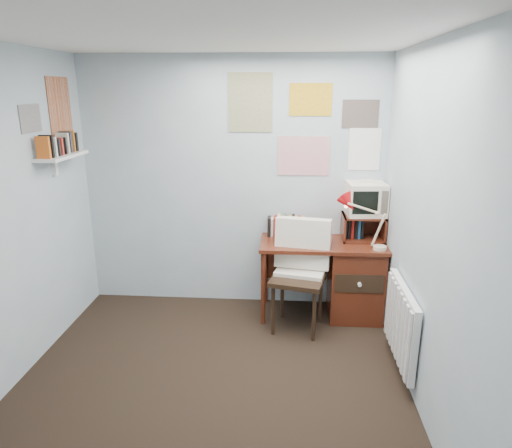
{
  "coord_description": "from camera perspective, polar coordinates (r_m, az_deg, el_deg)",
  "views": [
    {
      "loc": [
        0.56,
        -2.71,
        2.17
      ],
      "look_at": [
        0.29,
        0.96,
        1.08
      ],
      "focal_mm": 32.0,
      "sensor_mm": 36.0,
      "label": 1
    }
  ],
  "objects": [
    {
      "name": "right_wall",
      "position": [
        3.01,
        22.15,
        -2.58
      ],
      "size": [
        0.02,
        3.5,
        2.5
      ],
      "primitive_type": "cube",
      "color": "#AFBEC8",
      "rests_on": "ground"
    },
    {
      "name": "book_row",
      "position": [
        4.56,
        5.25,
        -0.17
      ],
      "size": [
        0.6,
        0.14,
        0.22
      ],
      "primitive_type": "cube",
      "color": "#552213",
      "rests_on": "desk"
    },
    {
      "name": "wall_shelf",
      "position": [
        4.32,
        -23.08,
        7.84
      ],
      "size": [
        0.2,
        0.62,
        0.24
      ],
      "primitive_type": "cube",
      "color": "white",
      "rests_on": "left_wall"
    },
    {
      "name": "back_wall",
      "position": [
        4.59,
        -2.94,
        4.87
      ],
      "size": [
        3.0,
        0.02,
        2.5
      ],
      "primitive_type": "cube",
      "color": "#AFBEC8",
      "rests_on": "ground"
    },
    {
      "name": "ceiling",
      "position": [
        2.79,
        -8.09,
        23.11
      ],
      "size": [
        3.0,
        3.5,
        0.02
      ],
      "primitive_type": "cube",
      "color": "white",
      "rests_on": "back_wall"
    },
    {
      "name": "posters_left",
      "position": [
        4.33,
        -24.79,
        12.75
      ],
      "size": [
        0.01,
        0.7,
        0.6
      ],
      "primitive_type": "cube",
      "color": "white",
      "rests_on": "left_wall"
    },
    {
      "name": "posters_back",
      "position": [
        4.47,
        6.09,
        12.27
      ],
      "size": [
        1.2,
        0.01,
        0.9
      ],
      "primitive_type": "cube",
      "color": "white",
      "rests_on": "back_wall"
    },
    {
      "name": "ground",
      "position": [
        3.52,
        -6.34,
        -21.75
      ],
      "size": [
        3.5,
        3.5,
        0.0
      ],
      "primitive_type": "plane",
      "color": "black",
      "rests_on": "ground"
    },
    {
      "name": "desk",
      "position": [
        4.59,
        11.57,
        -6.51
      ],
      "size": [
        1.2,
        0.55,
        0.76
      ],
      "color": "#552213",
      "rests_on": "ground"
    },
    {
      "name": "radiator",
      "position": [
        3.81,
        17.72,
        -11.74
      ],
      "size": [
        0.09,
        0.8,
        0.6
      ],
      "primitive_type": "cube",
      "color": "white",
      "rests_on": "right_wall"
    },
    {
      "name": "desk_lamp",
      "position": [
        4.27,
        15.42,
        -0.28
      ],
      "size": [
        0.37,
        0.34,
        0.44
      ],
      "primitive_type": "cube",
      "rotation": [
        0.0,
        0.0,
        0.27
      ],
      "color": "red",
      "rests_on": "desk"
    },
    {
      "name": "desk_chair",
      "position": [
        4.23,
        5.27,
        -6.87
      ],
      "size": [
        0.61,
        0.59,
        1.0
      ],
      "primitive_type": "cube",
      "rotation": [
        0.0,
        0.0,
        -0.22
      ],
      "color": "black",
      "rests_on": "ground"
    },
    {
      "name": "crt_tv",
      "position": [
        4.5,
        13.56,
        3.27
      ],
      "size": [
        0.38,
        0.36,
        0.34
      ],
      "primitive_type": "cube",
      "rotation": [
        0.0,
        0.0,
        0.08
      ],
      "color": "beige",
      "rests_on": "tv_riser"
    },
    {
      "name": "tv_riser",
      "position": [
        4.55,
        13.22,
        -0.4
      ],
      "size": [
        0.4,
        0.3,
        0.25
      ],
      "primitive_type": "cube",
      "color": "#552213",
      "rests_on": "desk"
    }
  ]
}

